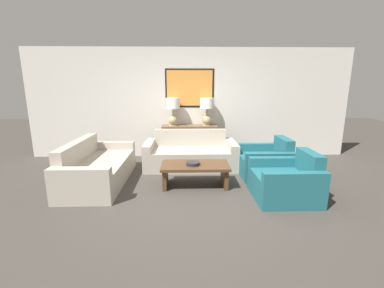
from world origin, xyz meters
name	(u,v)px	position (x,y,z in m)	size (l,w,h in m)	color
ground_plane	(193,194)	(0.00, 0.00, 0.00)	(20.00, 20.00, 0.00)	#3D3833
back_wall	(190,103)	(0.00, 2.46, 1.33)	(7.89, 0.12, 2.65)	beige
console_table	(190,142)	(0.00, 2.19, 0.41)	(1.35, 0.37, 0.82)	brown
table_lamp_left	(173,108)	(-0.41, 2.19, 1.24)	(0.33, 0.33, 0.66)	tan
table_lamp_right	(207,108)	(0.41, 2.19, 1.24)	(0.33, 0.33, 0.66)	tan
couch_by_back_wall	(191,155)	(0.00, 1.50, 0.27)	(1.97, 0.93, 0.78)	#ADA393
couch_by_side	(98,169)	(-1.74, 0.60, 0.27)	(0.93, 1.97, 0.78)	#ADA393
coffee_table	(195,170)	(0.06, 0.38, 0.30)	(1.19, 0.62, 0.41)	#4C331E
decorative_bowl	(193,164)	(0.02, 0.33, 0.43)	(0.24, 0.24, 0.06)	#232328
armchair_near_back_wall	(265,162)	(1.48, 0.91, 0.27)	(0.94, 0.93, 0.76)	#1E5B66
armchair_near_camera	(286,182)	(1.48, -0.16, 0.27)	(0.94, 0.93, 0.76)	#1E5B66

